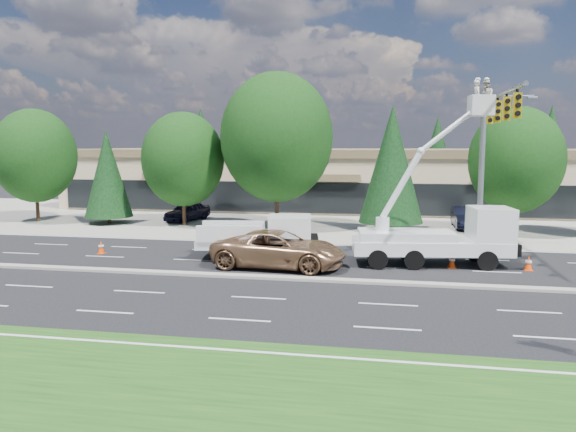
% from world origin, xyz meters
% --- Properties ---
extents(ground, '(140.00, 140.00, 0.00)m').
position_xyz_m(ground, '(0.00, 0.00, 0.00)').
color(ground, black).
rests_on(ground, ground).
extents(concrete_apron, '(140.00, 22.00, 0.01)m').
position_xyz_m(concrete_apron, '(0.00, 20.00, 0.01)').
color(concrete_apron, gray).
rests_on(concrete_apron, ground).
extents(grass_verge, '(140.00, 10.00, 0.01)m').
position_xyz_m(grass_verge, '(0.00, -13.00, 0.01)').
color(grass_verge, '#174212').
rests_on(grass_verge, ground).
extents(road_median, '(120.00, 0.55, 0.12)m').
position_xyz_m(road_median, '(0.00, 0.00, 0.06)').
color(road_median, gray).
rests_on(road_median, ground).
extents(strip_mall, '(50.40, 15.40, 5.50)m').
position_xyz_m(strip_mall, '(0.00, 29.97, 2.83)').
color(strip_mall, tan).
rests_on(strip_mall, ground).
extents(tree_front_a, '(6.26, 6.26, 8.68)m').
position_xyz_m(tree_front_a, '(-22.00, 15.00, 5.08)').
color(tree_front_a, '#332114').
rests_on(tree_front_a, ground).
extents(tree_front_b, '(3.56, 3.56, 7.03)m').
position_xyz_m(tree_front_b, '(-16.00, 15.00, 3.77)').
color(tree_front_b, '#332114').
rests_on(tree_front_b, ground).
extents(tree_front_c, '(6.00, 6.00, 8.33)m').
position_xyz_m(tree_front_c, '(-10.00, 15.00, 4.87)').
color(tree_front_c, '#332114').
rests_on(tree_front_c, ground).
extents(tree_front_d, '(7.94, 7.94, 11.01)m').
position_xyz_m(tree_front_d, '(-3.00, 15.00, 6.45)').
color(tree_front_d, '#332114').
rests_on(tree_front_d, ground).
extents(tree_front_e, '(4.38, 4.38, 8.63)m').
position_xyz_m(tree_front_e, '(5.00, 15.00, 4.63)').
color(tree_front_e, '#332114').
rests_on(tree_front_e, ground).
extents(tree_front_f, '(6.09, 6.09, 8.45)m').
position_xyz_m(tree_front_f, '(13.00, 15.00, 4.95)').
color(tree_front_f, '#332114').
rests_on(tree_front_f, ground).
extents(tree_back_a, '(5.26, 5.26, 10.36)m').
position_xyz_m(tree_back_a, '(-18.00, 42.00, 5.56)').
color(tree_back_a, '#332114').
rests_on(tree_back_a, ground).
extents(tree_back_b, '(5.77, 5.77, 11.38)m').
position_xyz_m(tree_back_b, '(-4.00, 42.00, 6.10)').
color(tree_back_b, '#332114').
rests_on(tree_back_b, ground).
extents(tree_back_c, '(4.61, 4.61, 9.08)m').
position_xyz_m(tree_back_c, '(10.00, 42.00, 4.87)').
color(tree_back_c, '#332114').
rests_on(tree_back_c, ground).
extents(tree_back_d, '(5.17, 5.17, 10.19)m').
position_xyz_m(tree_back_d, '(22.00, 42.00, 5.47)').
color(tree_back_d, '#332114').
rests_on(tree_back_d, ground).
extents(signal_mast, '(2.76, 10.16, 9.00)m').
position_xyz_m(signal_mast, '(10.03, 7.04, 6.06)').
color(signal_mast, gray).
rests_on(signal_mast, ground).
extents(utility_pickup, '(6.18, 3.08, 2.27)m').
position_xyz_m(utility_pickup, '(-1.56, 4.27, 0.93)').
color(utility_pickup, silver).
rests_on(utility_pickup, ground).
extents(bucket_truck, '(7.88, 3.26, 9.13)m').
position_xyz_m(bucket_truck, '(7.72, 4.29, 1.92)').
color(bucket_truck, silver).
rests_on(bucket_truck, ground).
extents(traffic_cone_a, '(0.40, 0.40, 0.70)m').
position_xyz_m(traffic_cone_a, '(-10.62, 3.99, 0.34)').
color(traffic_cone_a, '#FF4208').
rests_on(traffic_cone_a, ground).
extents(traffic_cone_b, '(0.40, 0.40, 0.70)m').
position_xyz_m(traffic_cone_b, '(-2.07, 3.61, 0.34)').
color(traffic_cone_b, '#FF4208').
rests_on(traffic_cone_b, ground).
extents(traffic_cone_c, '(0.40, 0.40, 0.70)m').
position_xyz_m(traffic_cone_c, '(0.31, 3.25, 0.34)').
color(traffic_cone_c, '#FF4208').
rests_on(traffic_cone_c, ground).
extents(traffic_cone_d, '(0.40, 0.40, 0.70)m').
position_xyz_m(traffic_cone_d, '(8.00, 3.75, 0.34)').
color(traffic_cone_d, '#FF4208').
rests_on(traffic_cone_d, ground).
extents(traffic_cone_e, '(0.40, 0.40, 0.70)m').
position_xyz_m(traffic_cone_e, '(11.54, 3.89, 0.34)').
color(traffic_cone_e, '#FF4208').
rests_on(traffic_cone_e, ground).
extents(minivan, '(6.66, 3.42, 1.80)m').
position_xyz_m(minivan, '(-0.31, 2.38, 0.90)').
color(minivan, '#926846').
rests_on(minivan, ground).
extents(parked_car_west, '(2.91, 4.72, 1.50)m').
position_xyz_m(parked_car_west, '(-10.71, 17.51, 0.75)').
color(parked_car_west, black).
rests_on(parked_car_west, ground).
extents(parked_car_east, '(1.66, 4.68, 1.54)m').
position_xyz_m(parked_car_east, '(10.27, 17.44, 0.77)').
color(parked_car_east, black).
rests_on(parked_car_east, ground).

